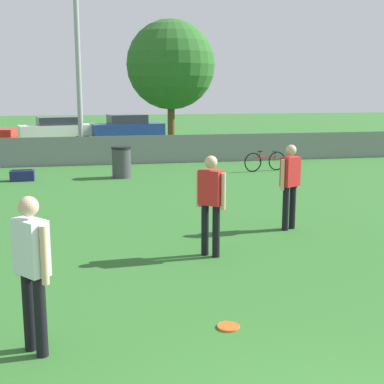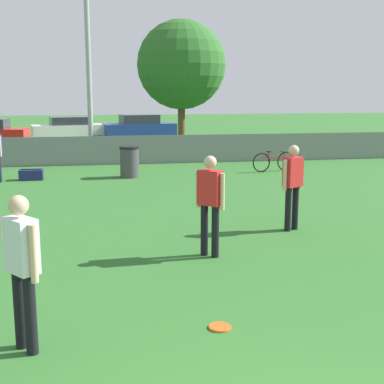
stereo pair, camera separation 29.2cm
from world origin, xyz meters
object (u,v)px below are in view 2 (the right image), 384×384
at_px(trash_bin, 129,162).
at_px(player_receiver_white, 22,262).
at_px(player_thrower_red, 210,199).
at_px(player_defender_red, 293,181).
at_px(bicycle_sideline, 274,161).
at_px(light_pole, 87,35).
at_px(frisbee_disc, 220,327).
at_px(parked_car_blue, 139,127).
at_px(gear_bag_sideline, 31,175).
at_px(parked_car_white, 71,128).
at_px(tree_near_pole, 181,65).

bearing_deg(trash_bin, player_receiver_white, -98.86).
bearing_deg(player_thrower_red, player_receiver_white, -89.32).
distance_m(player_defender_red, bicycle_sideline, 8.11).
distance_m(player_thrower_red, bicycle_sideline, 10.15).
relative_size(light_pole, bicycle_sideline, 5.10).
bearing_deg(bicycle_sideline, frisbee_disc, -121.94).
xyz_separation_m(player_receiver_white, frisbee_disc, (2.23, 0.17, -1.01)).
bearing_deg(parked_car_blue, trash_bin, -105.67).
height_order(light_pole, bicycle_sideline, light_pole).
bearing_deg(trash_bin, gear_bag_sideline, 179.65).
distance_m(player_receiver_white, parked_car_blue, 26.47).
relative_size(light_pole, frisbee_disc, 30.02).
distance_m(frisbee_disc, gear_bag_sideline, 12.16).
xyz_separation_m(light_pole, frisbee_disc, (1.66, -15.86, -4.90)).
bearing_deg(parked_car_white, gear_bag_sideline, -103.77).
bearing_deg(player_defender_red, trash_bin, 82.48).
bearing_deg(bicycle_sideline, player_defender_red, -116.57).
bearing_deg(trash_bin, player_defender_red, -68.75).
relative_size(light_pole, player_thrower_red, 4.74).
height_order(frisbee_disc, parked_car_blue, parked_car_blue).
bearing_deg(parked_car_blue, parked_car_white, 168.35).
distance_m(player_receiver_white, frisbee_disc, 2.45).
height_order(frisbee_disc, trash_bin, trash_bin).
relative_size(player_defender_red, frisbee_disc, 6.33).
relative_size(player_thrower_red, parked_car_white, 0.38).
distance_m(player_thrower_red, gear_bag_sideline, 9.71).
xyz_separation_m(tree_near_pole, bicycle_sideline, (2.37, -5.89, -3.55)).
bearing_deg(parked_car_blue, bicycle_sideline, -85.45).
bearing_deg(frisbee_disc, bicycle_sideline, 68.66).
relative_size(tree_near_pole, trash_bin, 5.72).
distance_m(light_pole, player_thrower_red, 13.77).
height_order(frisbee_disc, gear_bag_sideline, gear_bag_sideline).
xyz_separation_m(light_pole, parked_car_white, (-1.28, 10.35, -4.26)).
bearing_deg(trash_bin, player_thrower_red, -84.45).
xyz_separation_m(frisbee_disc, bicycle_sideline, (4.70, 12.02, 0.34)).
height_order(player_receiver_white, player_thrower_red, same).
bearing_deg(trash_bin, light_pole, 106.61).
bearing_deg(light_pole, trash_bin, -73.39).
relative_size(frisbee_disc, trash_bin, 0.27).
bearing_deg(parked_car_white, tree_near_pole, -69.08).
relative_size(player_receiver_white, trash_bin, 1.71).
xyz_separation_m(tree_near_pole, frisbee_disc, (-2.32, -17.91, -3.89)).
relative_size(player_thrower_red, parked_car_blue, 0.40).
bearing_deg(player_receiver_white, bicycle_sideline, 112.31).
relative_size(tree_near_pole, bicycle_sideline, 3.60).
relative_size(tree_near_pole, frisbee_disc, 21.19).
bearing_deg(player_receiver_white, gear_bag_sideline, 148.19).
bearing_deg(tree_near_pole, trash_bin, -113.33).
bearing_deg(player_receiver_white, player_defender_red, 95.15).
distance_m(tree_near_pole, parked_car_blue, 8.89).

